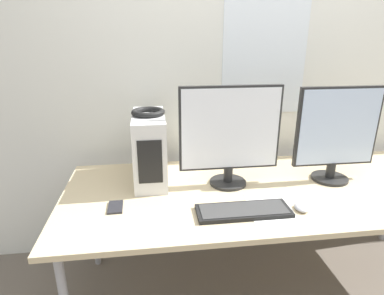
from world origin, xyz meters
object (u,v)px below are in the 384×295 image
monitor_main (230,134)px  keyboard (243,211)px  monitor_right_near (337,133)px  cell_phone (115,207)px  mouse (302,207)px  pc_tower (150,148)px  headphones (148,112)px

monitor_main → keyboard: monitor_main is taller
monitor_right_near → cell_phone: (-1.22, -0.17, -0.28)m
mouse → monitor_right_near: bearing=43.9°
pc_tower → monitor_right_near: bearing=-7.9°
pc_tower → headphones: bearing=90.0°
monitor_main → monitor_right_near: (0.61, -0.02, -0.01)m
monitor_main → cell_phone: 0.71m
cell_phone → headphones: bearing=59.2°
monitor_main → mouse: bearing=-49.1°
monitor_right_near → mouse: monitor_right_near is taller
monitor_right_near → monitor_main: bearing=177.8°
monitor_main → cell_phone: monitor_main is taller
pc_tower → monitor_main: monitor_main is taller
headphones → mouse: bearing=-32.2°
headphones → cell_phone: 0.54m
monitor_main → monitor_right_near: size_ratio=1.02×
monitor_right_near → keyboard: bearing=-153.9°
pc_tower → mouse: pc_tower is taller
cell_phone → keyboard: bearing=-13.1°
monitor_main → pc_tower: bearing=164.3°
monitor_right_near → keyboard: 0.73m
headphones → mouse: 0.94m
monitor_main → mouse: size_ratio=6.31×
headphones → monitor_right_near: monitor_right_near is taller
pc_tower → mouse: size_ratio=4.93×
keyboard → cell_phone: (-0.61, 0.13, -0.01)m
pc_tower → headphones: (0.00, 0.00, 0.21)m
monitor_main → cell_phone: bearing=-162.4°
mouse → pc_tower: bearing=147.9°
cell_phone → mouse: bearing=-10.2°
keyboard → pc_tower: bearing=134.4°
headphones → monitor_main: 0.46m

